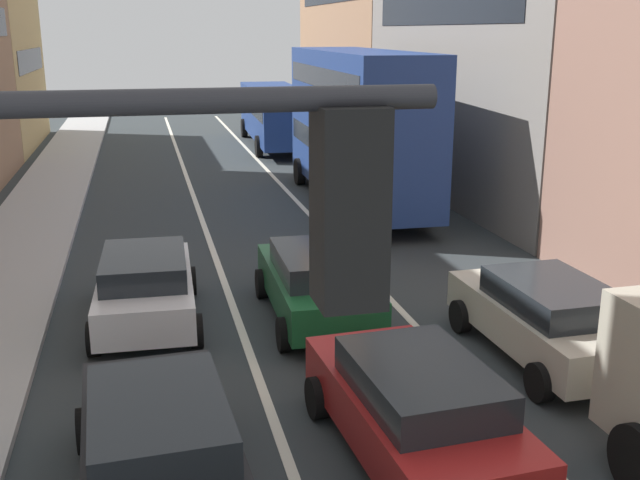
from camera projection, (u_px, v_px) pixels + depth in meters
sidewalk_left at (28, 233)px, 21.47m from camera, size 2.60×64.00×0.14m
lane_stripe_left at (204, 225)px, 22.61m from camera, size 0.16×60.00×0.01m
lane_stripe_right at (313, 219)px, 23.37m from camera, size 0.16×60.00×0.01m
sedan_centre_lane_second at (415, 407)px, 10.03m from camera, size 2.27×4.40×1.49m
wagon_left_lane_second at (160, 446)px, 9.09m from camera, size 2.24×4.39×1.49m
hatchback_centre_lane_third at (317, 282)px, 15.04m from camera, size 2.13×4.33×1.49m
sedan_left_lane_third at (146, 285)px, 14.84m from camera, size 2.17×4.36×1.49m
sedan_right_lane_behind_truck at (547, 317)px, 13.21m from camera, size 2.13×4.34×1.49m
bus_mid_queue_primary at (357, 120)px, 24.58m from camera, size 3.00×10.56×5.06m
bus_far_queue_secondary at (276, 111)px, 37.59m from camera, size 3.11×10.59×2.90m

